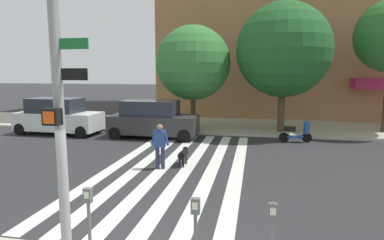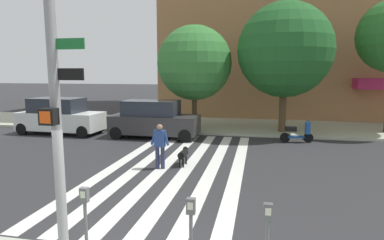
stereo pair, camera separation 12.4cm
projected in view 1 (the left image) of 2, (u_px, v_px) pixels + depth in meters
ground_plane at (191, 167)px, 12.22m from camera, size 160.00×160.00×0.00m
sidewalk_far at (219, 126)px, 21.15m from camera, size 80.00×6.00×0.15m
crosswalk_stripes at (177, 166)px, 12.32m from camera, size 4.95×11.82×0.01m
traffic_light_pole at (55, 70)px, 5.48m from camera, size 0.74×0.46×5.80m
parking_meter_curbside at (89, 214)px, 5.71m from camera, size 0.14×0.11×1.36m
parking_meter_second_along at (195, 227)px, 5.25m from camera, size 0.14×0.11×1.36m
parking_meter_third_along at (272, 233)px, 5.06m from camera, size 0.14×0.11×1.36m
parked_car_near_curb at (58, 117)px, 18.57m from camera, size 4.82×2.08×2.04m
parked_car_behind_first at (153, 120)px, 17.51m from camera, size 4.66×1.97×2.00m
parked_scooter at (296, 133)px, 16.39m from camera, size 1.63×0.58×1.11m
street_tree_nearest at (193, 63)px, 19.03m from camera, size 4.33×4.33×6.03m
street_tree_middle at (283, 50)px, 18.00m from camera, size 5.20×5.20×7.14m
pedestrian_dog_walker at (160, 144)px, 11.83m from camera, size 0.70×0.25×1.64m
dog_on_leash at (183, 154)px, 12.32m from camera, size 0.27×1.02×0.65m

